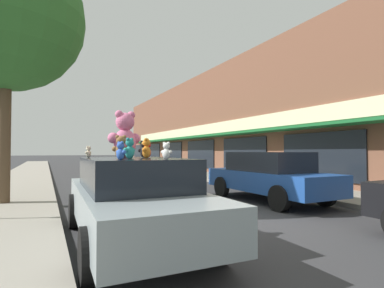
{
  "coord_description": "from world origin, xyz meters",
  "views": [
    {
      "loc": [
        -4.0,
        -5.69,
        1.59
      ],
      "look_at": [
        0.22,
        2.92,
        1.83
      ],
      "focal_mm": 28.0,
      "sensor_mm": 36.0,
      "label": 1
    }
  ],
  "objects_px": {
    "plush_art_car": "(133,197)",
    "teddy_bear_blue": "(121,151)",
    "teddy_bear_orange": "(146,148)",
    "teddy_bear_cream": "(88,152)",
    "teddy_bear_giant": "(125,135)",
    "teddy_bear_white": "(166,151)",
    "parked_car_far_center": "(268,175)",
    "street_tree": "(6,16)",
    "teddy_bear_brown": "(121,147)",
    "teddy_bear_green": "(130,151)",
    "teddy_bear_black": "(144,149)",
    "teddy_bear_red": "(148,150)",
    "teddy_bear_teal": "(130,149)"
  },
  "relations": [
    {
      "from": "plush_art_car",
      "to": "teddy_bear_blue",
      "type": "bearing_deg",
      "value": -112.39
    },
    {
      "from": "teddy_bear_white",
      "to": "street_tree",
      "type": "relative_size",
      "value": 0.04
    },
    {
      "from": "plush_art_car",
      "to": "teddy_bear_blue",
      "type": "height_order",
      "value": "teddy_bear_blue"
    },
    {
      "from": "teddy_bear_giant",
      "to": "parked_car_far_center",
      "type": "xyz_separation_m",
      "value": [
        5.12,
        2.06,
        -1.06
      ]
    },
    {
      "from": "teddy_bear_red",
      "to": "parked_car_far_center",
      "type": "bearing_deg",
      "value": 135.95
    },
    {
      "from": "teddy_bear_orange",
      "to": "teddy_bear_green",
      "type": "distance_m",
      "value": 0.86
    },
    {
      "from": "teddy_bear_orange",
      "to": "street_tree",
      "type": "xyz_separation_m",
      "value": [
        -2.69,
        4.82,
        3.86
      ]
    },
    {
      "from": "teddy_bear_black",
      "to": "teddy_bear_white",
      "type": "distance_m",
      "value": 1.46
    },
    {
      "from": "teddy_bear_brown",
      "to": "teddy_bear_black",
      "type": "distance_m",
      "value": 1.11
    },
    {
      "from": "street_tree",
      "to": "teddy_bear_brown",
      "type": "bearing_deg",
      "value": -67.43
    },
    {
      "from": "teddy_bear_teal",
      "to": "teddy_bear_red",
      "type": "bearing_deg",
      "value": -160.83
    },
    {
      "from": "teddy_bear_black",
      "to": "teddy_bear_blue",
      "type": "height_order",
      "value": "teddy_bear_black"
    },
    {
      "from": "teddy_bear_black",
      "to": "teddy_bear_green",
      "type": "bearing_deg",
      "value": -38.67
    },
    {
      "from": "teddy_bear_white",
      "to": "street_tree",
      "type": "distance_m",
      "value": 7.46
    },
    {
      "from": "teddy_bear_orange",
      "to": "teddy_bear_teal",
      "type": "xyz_separation_m",
      "value": [
        -0.42,
        -0.45,
        -0.01
      ]
    },
    {
      "from": "teddy_bear_black",
      "to": "teddy_bear_cream",
      "type": "distance_m",
      "value": 1.13
    },
    {
      "from": "teddy_bear_white",
      "to": "teddy_bear_green",
      "type": "bearing_deg",
      "value": -34.26
    },
    {
      "from": "parked_car_far_center",
      "to": "street_tree",
      "type": "xyz_separation_m",
      "value": [
        -7.5,
        2.45,
        4.68
      ]
    },
    {
      "from": "teddy_bear_giant",
      "to": "teddy_bear_green",
      "type": "height_order",
      "value": "teddy_bear_giant"
    },
    {
      "from": "teddy_bear_cream",
      "to": "street_tree",
      "type": "relative_size",
      "value": 0.03
    },
    {
      "from": "teddy_bear_black",
      "to": "teddy_bear_red",
      "type": "height_order",
      "value": "teddy_bear_black"
    },
    {
      "from": "plush_art_car",
      "to": "teddy_bear_green",
      "type": "height_order",
      "value": "teddy_bear_green"
    },
    {
      "from": "teddy_bear_brown",
      "to": "teddy_bear_black",
      "type": "bearing_deg",
      "value": -115.41
    },
    {
      "from": "teddy_bear_green",
      "to": "teddy_bear_blue",
      "type": "height_order",
      "value": "teddy_bear_green"
    },
    {
      "from": "teddy_bear_teal",
      "to": "teddy_bear_red",
      "type": "distance_m",
      "value": 1.0
    },
    {
      "from": "teddy_bear_white",
      "to": "teddy_bear_blue",
      "type": "bearing_deg",
      "value": 56.75
    },
    {
      "from": "teddy_bear_orange",
      "to": "teddy_bear_white",
      "type": "xyz_separation_m",
      "value": [
        0.03,
        -0.92,
        -0.05
      ]
    },
    {
      "from": "teddy_bear_giant",
      "to": "parked_car_far_center",
      "type": "height_order",
      "value": "teddy_bear_giant"
    },
    {
      "from": "teddy_bear_giant",
      "to": "teddy_bear_green",
      "type": "distance_m",
      "value": 0.66
    },
    {
      "from": "plush_art_car",
      "to": "teddy_bear_brown",
      "type": "bearing_deg",
      "value": -127.18
    },
    {
      "from": "teddy_bear_orange",
      "to": "teddy_bear_blue",
      "type": "height_order",
      "value": "teddy_bear_orange"
    },
    {
      "from": "teddy_bear_black",
      "to": "teddy_bear_red",
      "type": "xyz_separation_m",
      "value": [
        0.02,
        -0.16,
        -0.01
      ]
    },
    {
      "from": "teddy_bear_green",
      "to": "teddy_bear_blue",
      "type": "bearing_deg",
      "value": 89.76
    },
    {
      "from": "teddy_bear_teal",
      "to": "teddy_bear_white",
      "type": "height_order",
      "value": "teddy_bear_teal"
    },
    {
      "from": "teddy_bear_brown",
      "to": "street_tree",
      "type": "distance_m",
      "value": 6.8
    },
    {
      "from": "teddy_bear_giant",
      "to": "teddy_bear_white",
      "type": "xyz_separation_m",
      "value": [
        0.34,
        -1.23,
        -0.29
      ]
    },
    {
      "from": "teddy_bear_black",
      "to": "teddy_bear_white",
      "type": "relative_size",
      "value": 1.27
    },
    {
      "from": "teddy_bear_brown",
      "to": "teddy_bear_red",
      "type": "bearing_deg",
      "value": -121.82
    },
    {
      "from": "teddy_bear_red",
      "to": "teddy_bear_blue",
      "type": "distance_m",
      "value": 1.58
    },
    {
      "from": "teddy_bear_blue",
      "to": "teddy_bear_brown",
      "type": "bearing_deg",
      "value": -39.07
    },
    {
      "from": "teddy_bear_white",
      "to": "teddy_bear_green",
      "type": "height_order",
      "value": "teddy_bear_green"
    },
    {
      "from": "teddy_bear_brown",
      "to": "teddy_bear_white",
      "type": "distance_m",
      "value": 0.8
    },
    {
      "from": "teddy_bear_orange",
      "to": "teddy_bear_red",
      "type": "height_order",
      "value": "teddy_bear_orange"
    },
    {
      "from": "teddy_bear_cream",
      "to": "street_tree",
      "type": "height_order",
      "value": "street_tree"
    },
    {
      "from": "teddy_bear_orange",
      "to": "teddy_bear_cream",
      "type": "relative_size",
      "value": 1.56
    },
    {
      "from": "teddy_bear_orange",
      "to": "teddy_bear_brown",
      "type": "bearing_deg",
      "value": -24.46
    },
    {
      "from": "teddy_bear_orange",
      "to": "teddy_bear_cream",
      "type": "xyz_separation_m",
      "value": [
        -0.86,
        1.08,
        -0.06
      ]
    },
    {
      "from": "teddy_bear_giant",
      "to": "teddy_bear_cream",
      "type": "height_order",
      "value": "teddy_bear_giant"
    },
    {
      "from": "teddy_bear_teal",
      "to": "teddy_bear_green",
      "type": "relative_size",
      "value": 1.19
    },
    {
      "from": "teddy_bear_brown",
      "to": "teddy_bear_white",
      "type": "relative_size",
      "value": 1.45
    }
  ]
}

